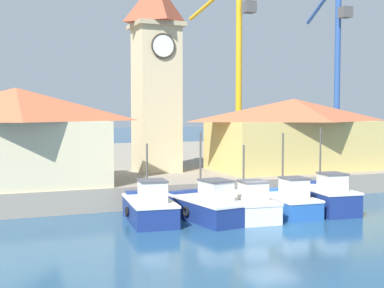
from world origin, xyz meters
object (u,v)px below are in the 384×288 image
(fishing_boat_left_inner, at_px, (248,205))
(port_crane_far, at_px, (336,92))
(fishing_boat_left_outer, at_px, (207,206))
(warehouse_left, at_px, (17,136))
(clock_tower, at_px, (156,70))
(port_crane_near, at_px, (237,90))
(warehouse_right, at_px, (294,133))
(fishing_boat_mid_left, at_px, (288,202))
(dock_worker_near_tower, at_px, (108,170))
(fishing_boat_center, at_px, (325,197))
(fishing_boat_far_left, at_px, (150,207))

(fishing_boat_left_inner, xyz_separation_m, port_crane_far, (19.26, 18.42, 6.69))
(fishing_boat_left_outer, bearing_deg, warehouse_left, 140.82)
(fishing_boat_left_inner, height_order, clock_tower, clock_tower)
(fishing_boat_left_inner, bearing_deg, port_crane_near, 64.83)
(fishing_boat_left_outer, xyz_separation_m, warehouse_right, (10.58, 8.61, 3.19))
(fishing_boat_mid_left, distance_m, warehouse_right, 11.11)
(port_crane_far, bearing_deg, warehouse_left, -159.85)
(fishing_boat_left_outer, xyz_separation_m, warehouse_left, (-8.67, 7.06, 3.42))
(fishing_boat_left_outer, height_order, fishing_boat_left_inner, fishing_boat_left_outer)
(clock_tower, bearing_deg, dock_worker_near_tower, -131.42)
(fishing_boat_left_inner, relative_size, fishing_boat_center, 0.94)
(fishing_boat_mid_left, bearing_deg, warehouse_right, 55.79)
(clock_tower, height_order, warehouse_right, clock_tower)
(clock_tower, height_order, port_crane_near, port_crane_near)
(clock_tower, bearing_deg, warehouse_right, -14.26)
(clock_tower, relative_size, port_crane_far, 0.89)
(fishing_boat_center, bearing_deg, clock_tower, 118.24)
(fishing_boat_mid_left, xyz_separation_m, port_crane_far, (16.76, 18.26, 6.69))
(clock_tower, relative_size, warehouse_left, 1.47)
(fishing_boat_left_outer, distance_m, fishing_boat_left_inner, 2.14)
(fishing_boat_left_outer, xyz_separation_m, clock_tower, (0.91, 11.07, 7.68))
(port_crane_far, bearing_deg, fishing_boat_left_outer, -139.75)
(warehouse_right, bearing_deg, port_crane_near, 86.43)
(fishing_boat_center, xyz_separation_m, port_crane_far, (14.39, 18.31, 6.58))
(fishing_boat_left_inner, height_order, warehouse_right, warehouse_right)
(fishing_boat_left_inner, relative_size, warehouse_left, 0.43)
(fishing_boat_far_left, bearing_deg, fishing_boat_left_inner, -12.81)
(fishing_boat_left_inner, xyz_separation_m, fishing_boat_mid_left, (2.50, 0.16, -0.00))
(fishing_boat_left_outer, xyz_separation_m, fishing_boat_left_inner, (2.11, -0.34, -0.04))
(fishing_boat_center, xyz_separation_m, port_crane_near, (4.26, 19.30, 6.62))
(fishing_boat_left_outer, bearing_deg, warehouse_right, 39.15)
(fishing_boat_far_left, distance_m, fishing_boat_mid_left, 7.49)
(fishing_boat_mid_left, bearing_deg, fishing_boat_center, -1.21)
(dock_worker_near_tower, bearing_deg, fishing_boat_far_left, -79.06)
(port_crane_near, bearing_deg, fishing_boat_center, -102.44)
(port_crane_near, bearing_deg, fishing_boat_far_left, -127.54)
(warehouse_left, bearing_deg, clock_tower, 22.70)
(fishing_boat_left_outer, xyz_separation_m, fishing_boat_mid_left, (4.61, -0.17, -0.04))
(fishing_boat_left_outer, xyz_separation_m, port_crane_far, (21.37, 18.09, 6.65))
(fishing_boat_mid_left, height_order, port_crane_near, port_crane_near)
(fishing_boat_left_inner, relative_size, dock_worker_near_tower, 2.70)
(fishing_boat_left_inner, xyz_separation_m, warehouse_left, (-10.78, 7.40, 3.45))
(port_crane_near, xyz_separation_m, port_crane_far, (10.13, -0.99, -0.04))
(fishing_boat_mid_left, xyz_separation_m, warehouse_left, (-13.27, 7.24, 3.46))
(warehouse_left, relative_size, port_crane_far, 0.60)
(port_crane_far, bearing_deg, fishing_boat_center, -128.16)
(fishing_boat_center, bearing_deg, port_crane_near, 77.56)
(port_crane_far, distance_m, dock_worker_near_tower, 28.49)
(fishing_boat_left_outer, distance_m, port_crane_near, 23.13)
(fishing_boat_center, relative_size, dock_worker_near_tower, 2.87)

